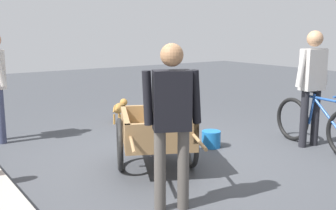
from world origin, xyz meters
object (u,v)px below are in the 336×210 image
object	(u,v)px
cyclist_person	(312,78)
plastic_bucket	(211,139)
vendor_person	(172,113)
dog	(120,108)
bicycle	(317,125)
fruit_cart	(157,134)

from	to	relation	value
cyclist_person	plastic_bucket	world-z (taller)	cyclist_person
plastic_bucket	cyclist_person	bearing A→B (deg)	-122.68
vendor_person	dog	bearing A→B (deg)	-20.94
bicycle	cyclist_person	xyz separation A→B (m)	(0.15, -0.02, 0.65)
bicycle	fruit_cart	bearing A→B (deg)	75.26
cyclist_person	plastic_bucket	bearing A→B (deg)	57.32
bicycle	cyclist_person	size ratio (longest dim) A/B	0.99
cyclist_person	dog	distance (m)	3.38
fruit_cart	vendor_person	world-z (taller)	vendor_person
plastic_bucket	fruit_cart	bearing A→B (deg)	105.19
bicycle	cyclist_person	bearing A→B (deg)	-9.29
fruit_cart	plastic_bucket	xyz separation A→B (m)	(0.31, -1.14, -0.32)
bicycle	dog	distance (m)	3.42
fruit_cart	dog	xyz separation A→B (m)	(2.47, -0.83, -0.17)
fruit_cart	bicycle	xyz separation A→B (m)	(-0.61, -2.32, -0.08)
bicycle	plastic_bucket	distance (m)	1.51
vendor_person	cyclist_person	world-z (taller)	cyclist_person
cyclist_person	vendor_person	bearing A→B (deg)	101.16
fruit_cart	cyclist_person	size ratio (longest dim) A/B	1.09
vendor_person	cyclist_person	size ratio (longest dim) A/B	0.94
dog	cyclist_person	bearing A→B (deg)	-152.65
dog	plastic_bucket	world-z (taller)	dog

